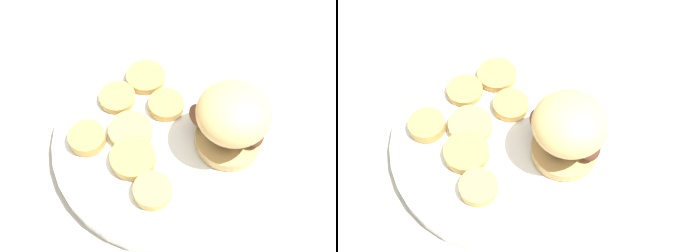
{
  "view_description": "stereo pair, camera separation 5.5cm",
  "coord_description": "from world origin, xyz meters",
  "views": [
    {
      "loc": [
        -0.03,
        0.29,
        0.51
      ],
      "look_at": [
        0.0,
        0.0,
        0.04
      ],
      "focal_mm": 50.0,
      "sensor_mm": 36.0,
      "label": 1
    },
    {
      "loc": [
        -0.08,
        0.28,
        0.51
      ],
      "look_at": [
        0.0,
        0.0,
        0.04
      ],
      "focal_mm": 50.0,
      "sensor_mm": 36.0,
      "label": 2
    }
  ],
  "objects": [
    {
      "name": "potato_round_4",
      "position": [
        0.1,
        0.02,
        0.03
      ],
      "size": [
        0.04,
        0.04,
        0.01
      ],
      "primitive_type": "cylinder",
      "color": "tan",
      "rests_on": "dinner_plate"
    },
    {
      "name": "dinner_plate",
      "position": [
        0.0,
        0.0,
        0.01
      ],
      "size": [
        0.28,
        0.28,
        0.02
      ],
      "color": "white",
      "rests_on": "ground_plane"
    },
    {
      "name": "potato_round_1",
      "position": [
        0.01,
        0.08,
        0.03
      ],
      "size": [
        0.04,
        0.04,
        0.01
      ],
      "primitive_type": "cylinder",
      "color": "tan",
      "rests_on": "dinner_plate"
    },
    {
      "name": "potato_round_6",
      "position": [
        0.01,
        -0.04,
        0.03
      ],
      "size": [
        0.05,
        0.05,
        0.01
      ],
      "primitive_type": "cylinder",
      "color": "tan",
      "rests_on": "dinner_plate"
    },
    {
      "name": "sandwich",
      "position": [
        -0.07,
        -0.0,
        0.07
      ],
      "size": [
        0.1,
        0.08,
        0.09
      ],
      "color": "tan",
      "rests_on": "dinner_plate"
    },
    {
      "name": "potato_round_5",
      "position": [
        0.04,
        0.04,
        0.03
      ],
      "size": [
        0.05,
        0.05,
        0.01
      ],
      "primitive_type": "cylinder",
      "color": "tan",
      "rests_on": "dinner_plate"
    },
    {
      "name": "potato_round_0",
      "position": [
        0.07,
        -0.05,
        0.02
      ],
      "size": [
        0.05,
        0.05,
        0.01
      ],
      "primitive_type": "cylinder",
      "color": "tan",
      "rests_on": "dinner_plate"
    },
    {
      "name": "ground_plane",
      "position": [
        0.0,
        0.0,
        0.0
      ],
      "size": [
        4.0,
        4.0,
        0.0
      ],
      "primitive_type": "plane",
      "color": "#B2A899"
    },
    {
      "name": "potato_round_2",
      "position": [
        0.04,
        -0.08,
        0.02
      ],
      "size": [
        0.05,
        0.05,
        0.01
      ],
      "primitive_type": "cylinder",
      "color": "tan",
      "rests_on": "dinner_plate"
    },
    {
      "name": "potato_round_3",
      "position": [
        0.05,
        -0.0,
        0.03
      ],
      "size": [
        0.05,
        0.05,
        0.01
      ],
      "primitive_type": "cylinder",
      "color": "tan",
      "rests_on": "dinner_plate"
    },
    {
      "name": "fork",
      "position": [
        0.22,
        -0.19,
        0.0
      ],
      "size": [
        0.15,
        0.12,
        0.0
      ],
      "color": "silver",
      "rests_on": "ground_plane"
    }
  ]
}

